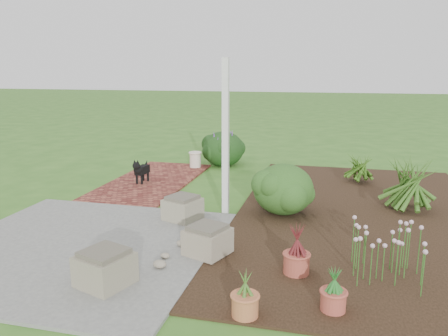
% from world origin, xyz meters
% --- Properties ---
extents(ground, '(80.00, 80.00, 0.00)m').
position_xyz_m(ground, '(0.00, 0.00, 0.00)').
color(ground, '#356921').
rests_on(ground, ground).
extents(concrete_patio, '(3.50, 3.50, 0.04)m').
position_xyz_m(concrete_patio, '(-1.25, -1.75, 0.02)').
color(concrete_patio, slate).
rests_on(concrete_patio, ground).
extents(brick_path, '(1.60, 3.50, 0.04)m').
position_xyz_m(brick_path, '(-1.70, 1.75, 0.02)').
color(brick_path, '#5D221D').
rests_on(brick_path, ground).
extents(garden_bed, '(4.00, 7.00, 0.03)m').
position_xyz_m(garden_bed, '(2.50, 0.50, 0.01)').
color(garden_bed, black).
rests_on(garden_bed, ground).
extents(veranda_post, '(0.10, 0.10, 2.50)m').
position_xyz_m(veranda_post, '(0.30, 0.10, 1.25)').
color(veranda_post, white).
rests_on(veranda_post, ground).
extents(stone_trough_near, '(0.65, 0.65, 0.34)m').
position_xyz_m(stone_trough_near, '(-0.37, -2.64, 0.21)').
color(stone_trough_near, '#7A735C').
rests_on(stone_trough_near, concrete_patio).
extents(stone_trough_mid, '(0.62, 0.62, 0.32)m').
position_xyz_m(stone_trough_mid, '(0.48, -1.59, 0.20)').
color(stone_trough_mid, '#746E55').
rests_on(stone_trough_mid, concrete_patio).
extents(stone_trough_far, '(0.62, 0.62, 0.32)m').
position_xyz_m(stone_trough_far, '(-0.26, -0.42, 0.20)').
color(stone_trough_far, '#726957').
rests_on(stone_trough_far, concrete_patio).
extents(black_dog, '(0.19, 0.55, 0.47)m').
position_xyz_m(black_dog, '(-1.82, 1.47, 0.32)').
color(black_dog, black).
rests_on(black_dog, brick_path).
extents(cream_ceramic_urn, '(0.36, 0.36, 0.36)m').
position_xyz_m(cream_ceramic_urn, '(-1.20, 3.17, 0.22)').
color(cream_ceramic_urn, beige).
rests_on(cream_ceramic_urn, brick_path).
extents(evergreen_shrub, '(1.06, 1.06, 0.83)m').
position_xyz_m(evergreen_shrub, '(1.22, 0.31, 0.45)').
color(evergreen_shrub, '#114110').
rests_on(evergreen_shrub, garden_bed).
extents(agapanthus_clump_back, '(1.21, 1.21, 1.03)m').
position_xyz_m(agapanthus_clump_back, '(3.24, 1.01, 0.55)').
color(agapanthus_clump_back, '#1B4410').
rests_on(agapanthus_clump_back, garden_bed).
extents(agapanthus_clump_front, '(0.94, 0.94, 0.72)m').
position_xyz_m(agapanthus_clump_front, '(2.52, 2.67, 0.39)').
color(agapanthus_clump_front, '#11360B').
rests_on(agapanthus_clump_front, garden_bed).
extents(pink_flower_patch, '(1.12, 1.12, 0.59)m').
position_xyz_m(pink_flower_patch, '(2.63, -1.68, 0.33)').
color(pink_flower_patch, '#113D0F').
rests_on(pink_flower_patch, garden_bed).
extents(terracotta_pot_bronze, '(0.30, 0.30, 0.24)m').
position_xyz_m(terracotta_pot_bronze, '(1.62, -1.85, 0.15)').
color(terracotta_pot_bronze, '#A94A39').
rests_on(terracotta_pot_bronze, garden_bed).
extents(terracotta_pot_small_left, '(0.25, 0.25, 0.20)m').
position_xyz_m(terracotta_pot_small_left, '(2.03, -2.56, 0.13)').
color(terracotta_pot_small_left, '#AE4A3B').
rests_on(terracotta_pot_small_left, garden_bed).
extents(terracotta_pot_small_right, '(0.27, 0.27, 0.22)m').
position_xyz_m(terracotta_pot_small_right, '(1.22, -2.87, 0.14)').
color(terracotta_pot_small_right, '#B9663E').
rests_on(terracotta_pot_small_right, garden_bed).
extents(purple_flowering_bush, '(1.30, 1.30, 0.87)m').
position_xyz_m(purple_flowering_bush, '(-0.64, 3.70, 0.43)').
color(purple_flowering_bush, black).
rests_on(purple_flowering_bush, ground).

